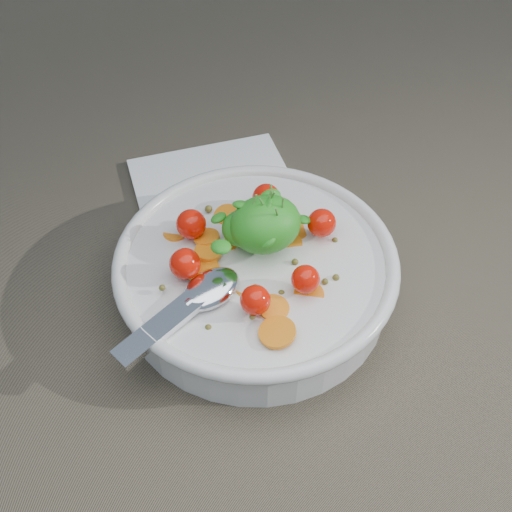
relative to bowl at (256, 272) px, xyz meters
name	(u,v)px	position (x,y,z in m)	size (l,w,h in m)	color
ground	(238,316)	(-0.03, -0.02, -0.03)	(6.00, 6.00, 0.00)	#695F4B
bowl	(256,272)	(0.00, 0.00, 0.00)	(0.29, 0.27, 0.12)	silver
napkin	(215,189)	(0.03, 0.16, -0.03)	(0.18, 0.16, 0.01)	white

